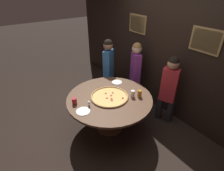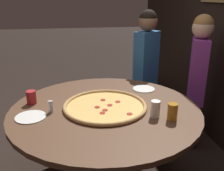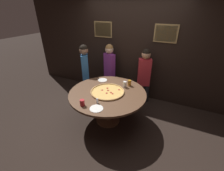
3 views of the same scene
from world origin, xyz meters
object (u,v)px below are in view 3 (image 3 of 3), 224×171
dining_table (108,97)px  diner_far_left (144,74)px  white_plate_left_side (96,109)px  diner_side_right (85,69)px  drink_cup_centre_back (82,103)px  diner_far_right (109,67)px  giant_pizza (108,91)px  white_plate_far_back (103,80)px  condiment_shaker (97,101)px  drink_cup_near_left (125,84)px  drink_cup_by_shaker (130,83)px

dining_table → diner_far_left: 1.20m
dining_table → diner_far_left: bearing=66.8°
white_plate_left_side → diner_side_right: (-1.07, 1.24, 0.09)m
drink_cup_centre_back → diner_far_right: size_ratio=0.08×
giant_pizza → white_plate_far_back: bearing=129.1°
drink_cup_centre_back → white_plate_left_side: size_ratio=0.49×
white_plate_left_side → condiment_shaker: size_ratio=2.41×
white_plate_left_side → condiment_shaker: (-0.07, 0.15, 0.05)m
white_plate_far_back → diner_far_right: size_ratio=0.15×
drink_cup_near_left → white_plate_far_back: size_ratio=0.61×
dining_table → drink_cup_by_shaker: size_ratio=12.07×
drink_cup_by_shaker → white_plate_left_side: drink_cup_by_shaker is taller
white_plate_left_side → diner_far_right: bearing=108.9°
white_plate_left_side → diner_side_right: 1.64m
drink_cup_centre_back → condiment_shaker: (0.20, 0.17, -0.01)m
drink_cup_near_left → white_plate_left_side: drink_cup_near_left is taller
giant_pizza → diner_far_left: bearing=66.7°
drink_cup_by_shaker → diner_side_right: size_ratio=0.09×
white_plate_left_side → condiment_shaker: condiment_shaker is taller
drink_cup_centre_back → drink_cup_near_left: 1.05m
dining_table → diner_side_right: size_ratio=1.06×
diner_far_left → diner_far_right: diner_far_right is taller
giant_pizza → white_plate_left_side: giant_pizza is taller
giant_pizza → dining_table: bearing=-89.8°
drink_cup_centre_back → diner_far_right: (-0.30, 1.69, 0.02)m
diner_side_right → white_plate_far_back: bearing=-142.7°
dining_table → drink_cup_centre_back: 0.66m
white_plate_far_back → diner_side_right: (-0.62, 0.21, 0.09)m
white_plate_far_back → diner_far_right: bearing=101.4°
drink_cup_centre_back → diner_far_right: 1.71m
drink_cup_by_shaker → drink_cup_near_left: size_ratio=0.99×
dining_table → drink_cup_by_shaker: bearing=56.2°
drink_cup_centre_back → diner_far_left: (0.65, 1.69, 0.01)m
drink_cup_by_shaker → diner_far_left: diner_far_left is taller
giant_pizza → drink_cup_by_shaker: size_ratio=5.37×
drink_cup_by_shaker → drink_cup_near_left: (-0.07, -0.11, 0.00)m
white_plate_far_back → drink_cup_near_left: bearing=-8.8°
giant_pizza → diner_far_left: size_ratio=0.49×
drink_cup_centre_back → white_plate_left_side: (0.27, 0.02, -0.05)m
drink_cup_by_shaker → diner_far_left: 0.65m
drink_cup_by_shaker → diner_side_right: diner_side_right is taller
dining_table → condiment_shaker: bearing=-87.8°
drink_cup_near_left → diner_side_right: diner_side_right is taller
diner_far_left → white_plate_left_side: bearing=53.9°
giant_pizza → diner_far_left: diner_far_left is taller
drink_cup_centre_back → drink_cup_by_shaker: size_ratio=0.89×
dining_table → drink_cup_by_shaker: drink_cup_by_shaker is taller
dining_table → drink_cup_near_left: size_ratio=11.92×
condiment_shaker → white_plate_far_back: bearing=113.1°
drink_cup_centre_back → diner_side_right: (-0.80, 1.27, 0.04)m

